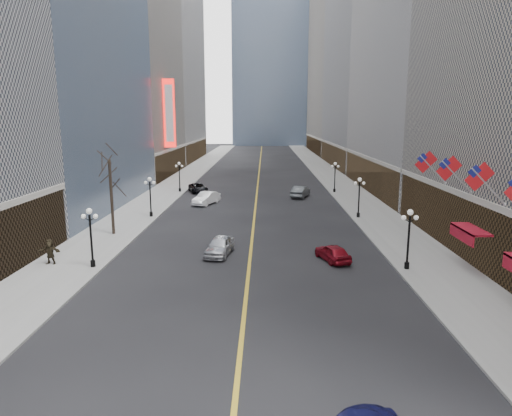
{
  "coord_description": "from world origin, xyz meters",
  "views": [
    {
      "loc": [
        1.15,
        -2.72,
        11.2
      ],
      "look_at": [
        0.81,
        15.49,
        7.6
      ],
      "focal_mm": 32.0,
      "sensor_mm": 36.0,
      "label": 1
    }
  ],
  "objects_px": {
    "streetlamp_east_2": "(359,193)",
    "car_sb_far": "(300,192)",
    "streetlamp_east_3": "(335,174)",
    "car_sb_mid": "(333,253)",
    "streetlamp_west_1": "(91,231)",
    "streetlamp_west_2": "(150,193)",
    "streetlamp_east_1": "(409,233)",
    "streetlamp_west_3": "(179,174)",
    "car_nb_near": "(220,246)",
    "car_nb_far": "(198,188)",
    "car_nb_mid": "(206,198)"
  },
  "relations": [
    {
      "from": "streetlamp_east_2",
      "to": "car_sb_far",
      "type": "bearing_deg",
      "value": 111.39
    },
    {
      "from": "streetlamp_east_3",
      "to": "car_sb_mid",
      "type": "distance_m",
      "value": 34.19
    },
    {
      "from": "streetlamp_west_1",
      "to": "streetlamp_west_2",
      "type": "xyz_separation_m",
      "value": [
        0.0,
        18.0,
        0.0
      ]
    },
    {
      "from": "car_sb_mid",
      "to": "streetlamp_east_1",
      "type": "bearing_deg",
      "value": 137.46
    },
    {
      "from": "car_sb_far",
      "to": "streetlamp_west_1",
      "type": "bearing_deg",
      "value": 79.0
    },
    {
      "from": "streetlamp_west_2",
      "to": "car_sb_mid",
      "type": "height_order",
      "value": "streetlamp_west_2"
    },
    {
      "from": "streetlamp_west_3",
      "to": "streetlamp_west_2",
      "type": "bearing_deg",
      "value": -90.0
    },
    {
      "from": "streetlamp_east_2",
      "to": "car_sb_mid",
      "type": "bearing_deg",
      "value": -108.27
    },
    {
      "from": "streetlamp_west_2",
      "to": "streetlamp_west_3",
      "type": "xyz_separation_m",
      "value": [
        0.0,
        18.0,
        0.0
      ]
    },
    {
      "from": "car_sb_far",
      "to": "streetlamp_east_3",
      "type": "bearing_deg",
      "value": -125.38
    },
    {
      "from": "streetlamp_west_2",
      "to": "streetlamp_west_1",
      "type": "bearing_deg",
      "value": -90.0
    },
    {
      "from": "streetlamp_west_3",
      "to": "car_nb_near",
      "type": "xyz_separation_m",
      "value": [
        9.25,
        -32.27,
        -2.13
      ]
    },
    {
      "from": "streetlamp_west_3",
      "to": "car_sb_mid",
      "type": "distance_m",
      "value": 38.48
    },
    {
      "from": "car_nb_near",
      "to": "car_sb_far",
      "type": "relative_size",
      "value": 0.92
    },
    {
      "from": "streetlamp_west_2",
      "to": "car_sb_mid",
      "type": "bearing_deg",
      "value": -40.49
    },
    {
      "from": "streetlamp_east_3",
      "to": "streetlamp_west_3",
      "type": "xyz_separation_m",
      "value": [
        -23.6,
        0.0,
        0.0
      ]
    },
    {
      "from": "streetlamp_east_2",
      "to": "car_nb_near",
      "type": "xyz_separation_m",
      "value": [
        -14.35,
        -14.27,
        -2.13
      ]
    },
    {
      "from": "streetlamp_east_2",
      "to": "car_nb_near",
      "type": "bearing_deg",
      "value": -135.15
    },
    {
      "from": "streetlamp_west_2",
      "to": "streetlamp_west_3",
      "type": "height_order",
      "value": "same"
    },
    {
      "from": "car_nb_near",
      "to": "car_nb_far",
      "type": "relative_size",
      "value": 0.89
    },
    {
      "from": "streetlamp_east_1",
      "to": "car_nb_far",
      "type": "relative_size",
      "value": 0.89
    },
    {
      "from": "streetlamp_east_1",
      "to": "streetlamp_east_2",
      "type": "distance_m",
      "value": 18.0
    },
    {
      "from": "streetlamp_east_3",
      "to": "streetlamp_west_2",
      "type": "distance_m",
      "value": 29.68
    },
    {
      "from": "streetlamp_east_1",
      "to": "car_nb_near",
      "type": "height_order",
      "value": "streetlamp_east_1"
    },
    {
      "from": "streetlamp_east_2",
      "to": "car_nb_far",
      "type": "distance_m",
      "value": 27.68
    },
    {
      "from": "car_sb_mid",
      "to": "streetlamp_west_3",
      "type": "bearing_deg",
      "value": -80.18
    },
    {
      "from": "streetlamp_east_3",
      "to": "streetlamp_west_2",
      "type": "bearing_deg",
      "value": -142.67
    },
    {
      "from": "streetlamp_west_3",
      "to": "car_sb_mid",
      "type": "height_order",
      "value": "streetlamp_west_3"
    },
    {
      "from": "streetlamp_east_2",
      "to": "car_nb_far",
      "type": "bearing_deg",
      "value": 138.92
    },
    {
      "from": "car_nb_mid",
      "to": "streetlamp_west_1",
      "type": "bearing_deg",
      "value": -79.74
    },
    {
      "from": "streetlamp_east_3",
      "to": "car_nb_near",
      "type": "xyz_separation_m",
      "value": [
        -14.35,
        -32.27,
        -2.13
      ]
    },
    {
      "from": "streetlamp_east_1",
      "to": "streetlamp_east_3",
      "type": "relative_size",
      "value": 1.0
    },
    {
      "from": "streetlamp_east_3",
      "to": "car_sb_mid",
      "type": "xyz_separation_m",
      "value": [
        -5.19,
        -33.72,
        -2.22
      ]
    },
    {
      "from": "car_nb_mid",
      "to": "streetlamp_east_3",
      "type": "bearing_deg",
      "value": 49.68
    },
    {
      "from": "streetlamp_east_1",
      "to": "streetlamp_west_1",
      "type": "xyz_separation_m",
      "value": [
        -23.6,
        0.0,
        0.0
      ]
    },
    {
      "from": "streetlamp_west_1",
      "to": "car_sb_far",
      "type": "xyz_separation_m",
      "value": [
        18.12,
        32.0,
        -2.09
      ]
    },
    {
      "from": "car_nb_near",
      "to": "car_nb_mid",
      "type": "height_order",
      "value": "car_nb_mid"
    },
    {
      "from": "streetlamp_west_1",
      "to": "car_nb_near",
      "type": "bearing_deg",
      "value": 21.95
    },
    {
      "from": "streetlamp_west_3",
      "to": "car_sb_mid",
      "type": "bearing_deg",
      "value": -61.37
    },
    {
      "from": "streetlamp_east_3",
      "to": "car_nb_far",
      "type": "xyz_separation_m",
      "value": [
        -20.8,
        0.13,
        -2.2
      ]
    },
    {
      "from": "streetlamp_west_1",
      "to": "car_nb_near",
      "type": "height_order",
      "value": "streetlamp_west_1"
    },
    {
      "from": "streetlamp_east_3",
      "to": "streetlamp_west_1",
      "type": "bearing_deg",
      "value": -123.25
    },
    {
      "from": "streetlamp_west_1",
      "to": "car_sb_mid",
      "type": "relative_size",
      "value": 1.13
    },
    {
      "from": "car_nb_near",
      "to": "car_sb_mid",
      "type": "height_order",
      "value": "car_nb_near"
    },
    {
      "from": "streetlamp_west_1",
      "to": "streetlamp_west_3",
      "type": "bearing_deg",
      "value": 90.0
    },
    {
      "from": "streetlamp_west_2",
      "to": "car_sb_far",
      "type": "relative_size",
      "value": 0.91
    },
    {
      "from": "streetlamp_west_2",
      "to": "car_sb_mid",
      "type": "distance_m",
      "value": 24.31
    },
    {
      "from": "car_nb_far",
      "to": "car_sb_far",
      "type": "relative_size",
      "value": 1.02
    },
    {
      "from": "car_sb_mid",
      "to": "car_sb_far",
      "type": "distance_m",
      "value": 29.72
    },
    {
      "from": "streetlamp_west_2",
      "to": "car_nb_near",
      "type": "height_order",
      "value": "streetlamp_west_2"
    }
  ]
}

